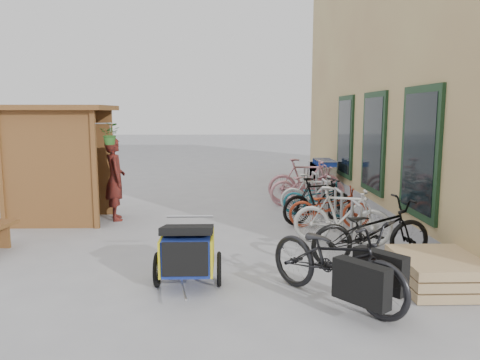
{
  "coord_description": "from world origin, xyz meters",
  "views": [
    {
      "loc": [
        0.28,
        -7.17,
        2.27
      ],
      "look_at": [
        0.5,
        1.5,
        1.0
      ],
      "focal_mm": 35.0,
      "sensor_mm": 36.0,
      "label": 1
    }
  ],
  "objects_px": {
    "shopping_carts": "(321,171)",
    "bike_6": "(308,186)",
    "bike_2": "(329,207)",
    "bike_7": "(305,181)",
    "bike_1": "(342,216)",
    "pallet_stack": "(438,271)",
    "child_trailer": "(188,250)",
    "person_kiosk": "(115,179)",
    "bike_4": "(317,198)",
    "cargo_bike": "(338,260)",
    "kiosk": "(54,147)",
    "bike_3": "(318,200)",
    "bike_5": "(314,194)",
    "bike_0": "(371,231)"
  },
  "relations": [
    {
      "from": "pallet_stack",
      "to": "bike_3",
      "type": "distance_m",
      "value": 3.64
    },
    {
      "from": "shopping_carts",
      "to": "person_kiosk",
      "type": "distance_m",
      "value": 6.28
    },
    {
      "from": "bike_7",
      "to": "bike_2",
      "type": "bearing_deg",
      "value": -176.88
    },
    {
      "from": "person_kiosk",
      "to": "bike_1",
      "type": "relative_size",
      "value": 1.04
    },
    {
      "from": "kiosk",
      "to": "bike_5",
      "type": "distance_m",
      "value": 5.62
    },
    {
      "from": "bike_1",
      "to": "shopping_carts",
      "type": "bearing_deg",
      "value": 10.68
    },
    {
      "from": "kiosk",
      "to": "child_trailer",
      "type": "relative_size",
      "value": 1.69
    },
    {
      "from": "bike_0",
      "to": "bike_3",
      "type": "distance_m",
      "value": 2.57
    },
    {
      "from": "bike_2",
      "to": "bike_5",
      "type": "bearing_deg",
      "value": 8.85
    },
    {
      "from": "bike_2",
      "to": "bike_3",
      "type": "relative_size",
      "value": 0.98
    },
    {
      "from": "shopping_carts",
      "to": "bike_3",
      "type": "bearing_deg",
      "value": -102.1
    },
    {
      "from": "bike_1",
      "to": "bike_2",
      "type": "bearing_deg",
      "value": 16.8
    },
    {
      "from": "bike_4",
      "to": "shopping_carts",
      "type": "bearing_deg",
      "value": 4.04
    },
    {
      "from": "bike_7",
      "to": "shopping_carts",
      "type": "bearing_deg",
      "value": -20.59
    },
    {
      "from": "bike_1",
      "to": "bike_0",
      "type": "bearing_deg",
      "value": -151.14
    },
    {
      "from": "bike_1",
      "to": "child_trailer",
      "type": "bearing_deg",
      "value": 145.04
    },
    {
      "from": "bike_6",
      "to": "bike_1",
      "type": "bearing_deg",
      "value": 174.83
    },
    {
      "from": "child_trailer",
      "to": "bike_5",
      "type": "xyz_separation_m",
      "value": [
        2.45,
        4.32,
        -0.03
      ]
    },
    {
      "from": "person_kiosk",
      "to": "bike_0",
      "type": "bearing_deg",
      "value": -143.74
    },
    {
      "from": "bike_5",
      "to": "bike_6",
      "type": "bearing_deg",
      "value": 7.89
    },
    {
      "from": "shopping_carts",
      "to": "child_trailer",
      "type": "xyz_separation_m",
      "value": [
        -3.25,
        -7.51,
        -0.06
      ]
    },
    {
      "from": "bike_3",
      "to": "bike_5",
      "type": "distance_m",
      "value": 0.96
    },
    {
      "from": "shopping_carts",
      "to": "bike_6",
      "type": "bearing_deg",
      "value": -109.15
    },
    {
      "from": "child_trailer",
      "to": "bike_1",
      "type": "xyz_separation_m",
      "value": [
        2.48,
        1.84,
        0.02
      ]
    },
    {
      "from": "bike_6",
      "to": "bike_5",
      "type": "bearing_deg",
      "value": 173.65
    },
    {
      "from": "cargo_bike",
      "to": "bike_4",
      "type": "relative_size",
      "value": 1.32
    },
    {
      "from": "pallet_stack",
      "to": "child_trailer",
      "type": "height_order",
      "value": "child_trailer"
    },
    {
      "from": "kiosk",
      "to": "child_trailer",
      "type": "distance_m",
      "value": 4.91
    },
    {
      "from": "kiosk",
      "to": "bike_4",
      "type": "bearing_deg",
      "value": 3.81
    },
    {
      "from": "pallet_stack",
      "to": "bike_6",
      "type": "xyz_separation_m",
      "value": [
        -0.79,
        5.39,
        0.28
      ]
    },
    {
      "from": "pallet_stack",
      "to": "shopping_carts",
      "type": "relative_size",
      "value": 0.68
    },
    {
      "from": "bike_4",
      "to": "bike_7",
      "type": "relative_size",
      "value": 0.82
    },
    {
      "from": "bike_4",
      "to": "bike_7",
      "type": "height_order",
      "value": "bike_7"
    },
    {
      "from": "shopping_carts",
      "to": "cargo_bike",
      "type": "bearing_deg",
      "value": -99.95
    },
    {
      "from": "bike_7",
      "to": "cargo_bike",
      "type": "bearing_deg",
      "value": 176.15
    },
    {
      "from": "bike_7",
      "to": "bike_0",
      "type": "bearing_deg",
      "value": -175.57
    },
    {
      "from": "bike_0",
      "to": "bike_6",
      "type": "bearing_deg",
      "value": -8.58
    },
    {
      "from": "bike_2",
      "to": "bike_7",
      "type": "height_order",
      "value": "bike_7"
    },
    {
      "from": "cargo_bike",
      "to": "bike_1",
      "type": "relative_size",
      "value": 1.19
    },
    {
      "from": "bike_2",
      "to": "bike_3",
      "type": "distance_m",
      "value": 0.38
    },
    {
      "from": "kiosk",
      "to": "bike_6",
      "type": "relative_size",
      "value": 1.34
    },
    {
      "from": "child_trailer",
      "to": "bike_6",
      "type": "relative_size",
      "value": 0.79
    },
    {
      "from": "shopping_carts",
      "to": "bike_2",
      "type": "height_order",
      "value": "shopping_carts"
    },
    {
      "from": "pallet_stack",
      "to": "bike_6",
      "type": "distance_m",
      "value": 5.46
    },
    {
      "from": "cargo_bike",
      "to": "bike_0",
      "type": "xyz_separation_m",
      "value": [
        0.84,
        1.43,
        -0.02
      ]
    },
    {
      "from": "bike_3",
      "to": "child_trailer",
      "type": "bearing_deg",
      "value": 125.5
    },
    {
      "from": "cargo_bike",
      "to": "bike_2",
      "type": "relative_size",
      "value": 1.27
    },
    {
      "from": "bike_3",
      "to": "bike_6",
      "type": "relative_size",
      "value": 0.86
    },
    {
      "from": "cargo_bike",
      "to": "person_kiosk",
      "type": "distance_m",
      "value": 5.79
    },
    {
      "from": "kiosk",
      "to": "cargo_bike",
      "type": "xyz_separation_m",
      "value": [
        4.85,
        -4.33,
        -1.03
      ]
    }
  ]
}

